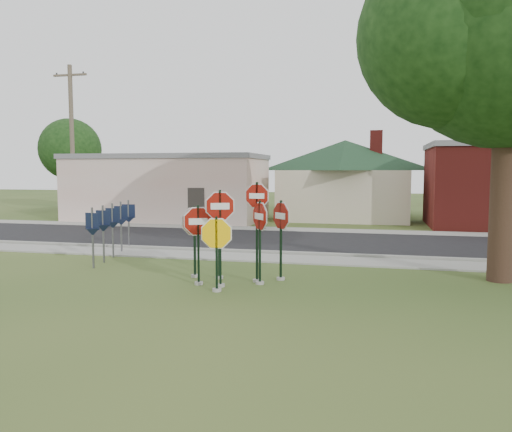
% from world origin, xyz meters
% --- Properties ---
extents(ground, '(120.00, 120.00, 0.00)m').
position_xyz_m(ground, '(0.00, 0.00, 0.00)').
color(ground, '#2E491B').
rests_on(ground, ground).
extents(sidewalk_near, '(60.00, 1.60, 0.06)m').
position_xyz_m(sidewalk_near, '(0.00, 5.50, 0.03)').
color(sidewalk_near, gray).
rests_on(sidewalk_near, ground).
extents(road, '(60.00, 7.00, 0.04)m').
position_xyz_m(road, '(0.00, 10.00, 0.02)').
color(road, black).
rests_on(road, ground).
extents(sidewalk_far, '(60.00, 1.60, 0.06)m').
position_xyz_m(sidewalk_far, '(0.00, 14.30, 0.03)').
color(sidewalk_far, gray).
rests_on(sidewalk_far, ground).
extents(curb, '(60.00, 0.20, 0.14)m').
position_xyz_m(curb, '(0.00, 6.50, 0.07)').
color(curb, gray).
rests_on(curb, ground).
extents(stop_sign_center, '(1.05, 0.39, 2.79)m').
position_xyz_m(stop_sign_center, '(-0.17, 0.96, 1.76)').
color(stop_sign_center, gray).
rests_on(stop_sign_center, ground).
extents(stop_sign_yellow, '(1.11, 0.28, 2.12)m').
position_xyz_m(stop_sign_yellow, '(-0.10, 0.43, 1.26)').
color(stop_sign_yellow, gray).
rests_on(stop_sign_yellow, ground).
extents(stop_sign_left, '(1.03, 0.48, 2.35)m').
position_xyz_m(stop_sign_left, '(-0.84, 1.07, 1.44)').
color(stop_sign_left, gray).
rests_on(stop_sign_left, ground).
extents(stop_sign_right, '(0.73, 0.86, 2.48)m').
position_xyz_m(stop_sign_right, '(0.82, 1.51, 1.54)').
color(stop_sign_right, gray).
rests_on(stop_sign_right, ground).
extents(stop_sign_back_right, '(0.97, 0.24, 2.97)m').
position_xyz_m(stop_sign_back_right, '(0.68, 1.77, 1.84)').
color(stop_sign_back_right, gray).
rests_on(stop_sign_back_right, ground).
extents(stop_sign_back_left, '(0.92, 0.53, 2.56)m').
position_xyz_m(stop_sign_back_left, '(-0.51, 1.94, 1.58)').
color(stop_sign_back_left, gray).
rests_on(stop_sign_back_left, ground).
extents(stop_sign_far_right, '(0.79, 0.83, 2.45)m').
position_xyz_m(stop_sign_far_right, '(1.30, 2.18, 1.52)').
color(stop_sign_far_right, gray).
rests_on(stop_sign_far_right, ground).
extents(stop_sign_far_left, '(0.80, 0.85, 2.27)m').
position_xyz_m(stop_sign_far_left, '(-1.28, 1.97, 1.38)').
color(stop_sign_far_left, gray).
rests_on(stop_sign_far_left, ground).
extents(route_sign_row, '(1.43, 4.63, 2.00)m').
position_xyz_m(route_sign_row, '(-5.40, 4.50, 1.22)').
color(route_sign_row, '#59595E').
rests_on(route_sign_row, ground).
extents(building_stucco, '(12.20, 6.20, 4.20)m').
position_xyz_m(building_stucco, '(-9.00, 18.00, 2.15)').
color(building_stucco, silver).
rests_on(building_stucco, ground).
extents(building_house, '(11.60, 11.60, 6.20)m').
position_xyz_m(building_house, '(2.00, 22.00, 3.65)').
color(building_house, beige).
rests_on(building_house, ground).
extents(oak_tree, '(10.52, 9.92, 10.72)m').
position_xyz_m(oak_tree, '(7.50, 3.50, 7.25)').
color(oak_tree, black).
rests_on(oak_tree, ground).
extents(utility_pole_near, '(2.20, 0.26, 9.50)m').
position_xyz_m(utility_pole_near, '(-14.00, 15.20, 4.97)').
color(utility_pole_near, brown).
rests_on(utility_pole_near, ground).
extents(bg_tree_left, '(4.90, 4.90, 7.35)m').
position_xyz_m(bg_tree_left, '(-20.00, 24.00, 4.88)').
color(bg_tree_left, black).
rests_on(bg_tree_left, ground).
extents(pedestrian, '(0.67, 0.51, 1.65)m').
position_xyz_m(pedestrian, '(-1.95, 14.13, 0.88)').
color(pedestrian, black).
rests_on(pedestrian, sidewalk_far).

